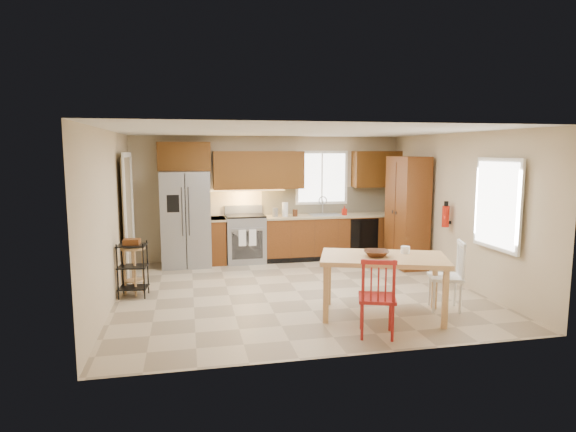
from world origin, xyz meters
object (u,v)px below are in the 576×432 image
at_px(range_stove, 245,239).
at_px(chair_red, 377,296).
at_px(pantry, 407,212).
at_px(fire_extinguisher, 446,216).
at_px(dining_table, 383,286).
at_px(table_jar, 405,252).
at_px(refrigerator, 186,219).
at_px(table_bowl, 376,257).
at_px(utility_cart, 133,269).
at_px(soap_bottle, 344,210).
at_px(chair_white, 445,276).
at_px(bar_stool, 134,270).

bearing_deg(range_stove, chair_red, -75.60).
xyz_separation_m(pantry, fire_extinguisher, (0.20, -1.05, 0.05)).
bearing_deg(dining_table, table_jar, 35.24).
distance_m(refrigerator, table_bowl, 4.26).
distance_m(chair_red, utility_cart, 3.76).
distance_m(range_stove, pantry, 3.19).
bearing_deg(chair_red, soap_bottle, 96.16).
height_order(refrigerator, chair_red, refrigerator).
xyz_separation_m(chair_red, table_bowl, (0.25, 0.65, 0.33)).
xyz_separation_m(soap_bottle, dining_table, (-0.61, -3.45, -0.59)).
relative_size(fire_extinguisher, table_bowl, 1.08).
bearing_deg(refrigerator, chair_red, -61.65).
bearing_deg(fire_extinguisher, refrigerator, 155.48).
height_order(chair_red, utility_cart, chair_red).
bearing_deg(table_jar, refrigerator, 131.05).
xyz_separation_m(fire_extinguisher, utility_cart, (-5.13, 0.08, -0.68)).
xyz_separation_m(refrigerator, range_stove, (1.15, 0.06, -0.45)).
xyz_separation_m(range_stove, table_jar, (1.78, -3.43, 0.38)).
xyz_separation_m(range_stove, soap_bottle, (2.03, -0.08, 0.54)).
bearing_deg(chair_white, refrigerator, 65.14).
xyz_separation_m(fire_extinguisher, table_jar, (-1.40, -1.39, -0.26)).
distance_m(fire_extinguisher, utility_cart, 5.18).
height_order(soap_bottle, chair_red, soap_bottle).
relative_size(refrigerator, table_jar, 12.31).
height_order(chair_white, table_bowl, chair_white).
relative_size(dining_table, chair_white, 1.70).
bearing_deg(refrigerator, table_bowl, -54.56).
distance_m(refrigerator, bar_stool, 2.00).
bearing_deg(table_jar, range_stove, 117.48).
relative_size(soap_bottle, pantry, 0.09).
distance_m(refrigerator, range_stove, 1.24).
xyz_separation_m(soap_bottle, pantry, (0.95, -0.90, 0.05)).
bearing_deg(utility_cart, dining_table, -18.12).
height_order(refrigerator, pantry, pantry).
xyz_separation_m(chair_red, bar_stool, (-3.02, 2.37, -0.11)).
bearing_deg(chair_red, table_bowl, 88.47).
height_order(soap_bottle, table_jar, soap_bottle).
relative_size(range_stove, soap_bottle, 4.82).
xyz_separation_m(fire_extinguisher, bar_stool, (-5.13, 0.22, -0.73)).
xyz_separation_m(range_stove, chair_white, (2.37, -3.48, 0.02)).
height_order(dining_table, bar_stool, dining_table).
xyz_separation_m(chair_white, table_jar, (-0.59, 0.05, 0.36)).
xyz_separation_m(range_stove, bar_stool, (-1.95, -1.81, -0.09)).
bearing_deg(chair_red, refrigerator, 137.65).
height_order(dining_table, chair_white, chair_white).
relative_size(soap_bottle, chair_red, 0.20).
bearing_deg(soap_bottle, chair_red, -103.13).
bearing_deg(dining_table, range_stove, 131.25).
height_order(range_stove, dining_table, range_stove).
xyz_separation_m(dining_table, chair_white, (0.95, 0.05, 0.08)).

